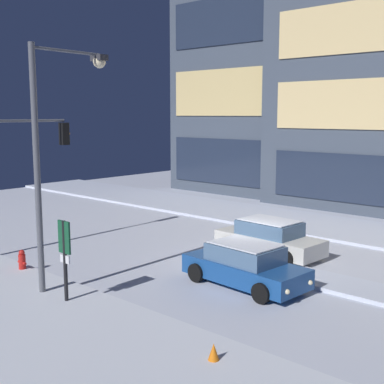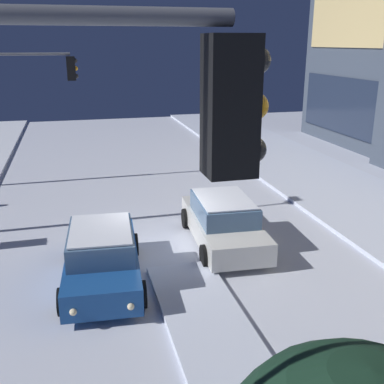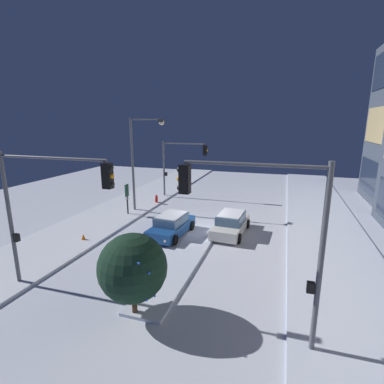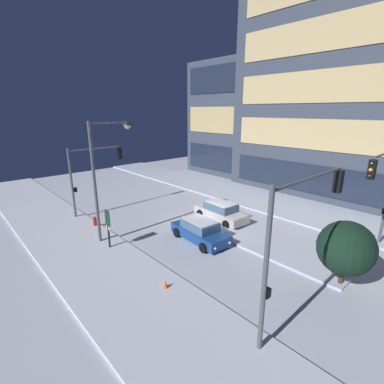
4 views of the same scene
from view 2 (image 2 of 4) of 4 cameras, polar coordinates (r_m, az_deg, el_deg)
The scene contains 5 objects.
ground at distance 14.27m, azimuth -3.72°, elevation -7.18°, with size 52.00×52.00×0.00m, color silver.
median_strip at distance 9.51m, azimuth 4.85°, elevation -21.03°, with size 9.00×1.80×0.14m, color silver.
car_near at distance 12.46m, azimuth -10.96°, elevation -7.77°, with size 4.58×2.29×1.49m.
car_far at distance 14.53m, azimuth 3.86°, elevation -3.65°, with size 4.73×2.25×1.49m.
traffic_light_corner_near_left at distance 21.39m, azimuth -21.25°, elevation 11.22°, with size 0.32×4.75×5.76m.
Camera 2 is at (12.71, -2.33, 6.04)m, focal length 43.56 mm.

